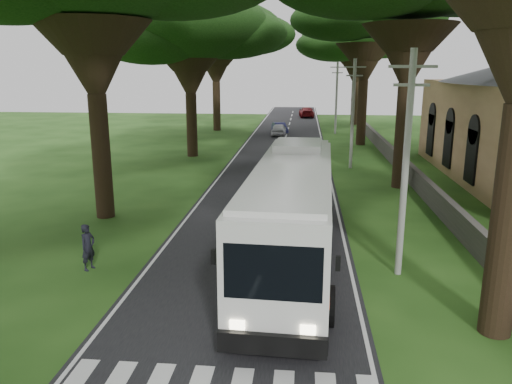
{
  "coord_description": "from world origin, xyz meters",
  "views": [
    {
      "loc": [
        1.94,
        -11.48,
        7.37
      ],
      "look_at": [
        -0.04,
        9.08,
        2.2
      ],
      "focal_mm": 35.0,
      "sensor_mm": 36.0,
      "label": 1
    }
  ],
  "objects_px": {
    "pole_near": "(406,162)",
    "distant_car_a": "(279,129)",
    "distant_car_b": "(280,128)",
    "pedestrian": "(88,247)",
    "coach_bus": "(292,211)",
    "distant_car_c": "(307,112)",
    "pole_mid": "(353,112)",
    "pole_far": "(336,97)"
  },
  "relations": [
    {
      "from": "distant_car_a",
      "to": "pedestrian",
      "type": "bearing_deg",
      "value": 84.83
    },
    {
      "from": "coach_bus",
      "to": "pedestrian",
      "type": "bearing_deg",
      "value": -168.25
    },
    {
      "from": "distant_car_b",
      "to": "distant_car_c",
      "type": "bearing_deg",
      "value": 64.8
    },
    {
      "from": "pole_mid",
      "to": "pole_far",
      "type": "height_order",
      "value": "same"
    },
    {
      "from": "distant_car_b",
      "to": "pedestrian",
      "type": "height_order",
      "value": "pedestrian"
    },
    {
      "from": "pole_far",
      "to": "distant_car_a",
      "type": "distance_m",
      "value": 7.52
    },
    {
      "from": "pole_near",
      "to": "distant_car_a",
      "type": "distance_m",
      "value": 38.52
    },
    {
      "from": "pole_near",
      "to": "distant_car_a",
      "type": "bearing_deg",
      "value": 99.45
    },
    {
      "from": "pole_mid",
      "to": "distant_car_c",
      "type": "bearing_deg",
      "value": 94.67
    },
    {
      "from": "distant_car_a",
      "to": "pole_mid",
      "type": "bearing_deg",
      "value": 111.9
    },
    {
      "from": "pole_near",
      "to": "distant_car_c",
      "type": "distance_m",
      "value": 59.61
    },
    {
      "from": "coach_bus",
      "to": "distant_car_c",
      "type": "height_order",
      "value": "coach_bus"
    },
    {
      "from": "pole_near",
      "to": "distant_car_a",
      "type": "height_order",
      "value": "pole_near"
    },
    {
      "from": "pole_near",
      "to": "distant_car_a",
      "type": "relative_size",
      "value": 2.06
    },
    {
      "from": "pole_mid",
      "to": "pole_far",
      "type": "bearing_deg",
      "value": 90.0
    },
    {
      "from": "distant_car_b",
      "to": "distant_car_c",
      "type": "height_order",
      "value": "distant_car_c"
    },
    {
      "from": "pole_far",
      "to": "distant_car_b",
      "type": "height_order",
      "value": "pole_far"
    },
    {
      "from": "pole_near",
      "to": "pedestrian",
      "type": "xyz_separation_m",
      "value": [
        -11.46,
        -0.69,
        -3.3
      ]
    },
    {
      "from": "distant_car_a",
      "to": "distant_car_b",
      "type": "relative_size",
      "value": 1.09
    },
    {
      "from": "pole_near",
      "to": "distant_car_b",
      "type": "xyz_separation_m",
      "value": [
        -6.34,
        40.17,
        -3.57
      ]
    },
    {
      "from": "pole_far",
      "to": "distant_car_a",
      "type": "relative_size",
      "value": 2.06
    },
    {
      "from": "coach_bus",
      "to": "distant_car_c",
      "type": "bearing_deg",
      "value": 91.88
    },
    {
      "from": "distant_car_c",
      "to": "coach_bus",
      "type": "bearing_deg",
      "value": 85.24
    },
    {
      "from": "pole_mid",
      "to": "distant_car_a",
      "type": "bearing_deg",
      "value": 109.45
    },
    {
      "from": "pole_far",
      "to": "pedestrian",
      "type": "relative_size",
      "value": 4.54
    },
    {
      "from": "distant_car_c",
      "to": "pedestrian",
      "type": "height_order",
      "value": "pedestrian"
    },
    {
      "from": "pole_mid",
      "to": "distant_car_a",
      "type": "height_order",
      "value": "pole_mid"
    },
    {
      "from": "pole_near",
      "to": "pedestrian",
      "type": "relative_size",
      "value": 4.54
    },
    {
      "from": "distant_car_b",
      "to": "pedestrian",
      "type": "bearing_deg",
      "value": -113.13
    },
    {
      "from": "pole_mid",
      "to": "pole_far",
      "type": "xyz_separation_m",
      "value": [
        0.0,
        20.0,
        0.0
      ]
    },
    {
      "from": "distant_car_a",
      "to": "distant_car_c",
      "type": "xyz_separation_m",
      "value": [
        3.08,
        21.59,
        0.09
      ]
    },
    {
      "from": "pole_near",
      "to": "distant_car_b",
      "type": "bearing_deg",
      "value": 98.97
    },
    {
      "from": "pole_near",
      "to": "coach_bus",
      "type": "relative_size",
      "value": 0.59
    },
    {
      "from": "coach_bus",
      "to": "distant_car_c",
      "type": "distance_m",
      "value": 58.92
    },
    {
      "from": "pole_far",
      "to": "distant_car_c",
      "type": "distance_m",
      "value": 19.98
    },
    {
      "from": "pole_far",
      "to": "pedestrian",
      "type": "xyz_separation_m",
      "value": [
        -11.46,
        -40.69,
        -3.3
      ]
    },
    {
      "from": "coach_bus",
      "to": "distant_car_c",
      "type": "relative_size",
      "value": 2.6
    },
    {
      "from": "pole_mid",
      "to": "pole_far",
      "type": "relative_size",
      "value": 1.0
    },
    {
      "from": "distant_car_b",
      "to": "pedestrian",
      "type": "distance_m",
      "value": 41.17
    },
    {
      "from": "distant_car_a",
      "to": "distant_car_c",
      "type": "distance_m",
      "value": 21.8
    },
    {
      "from": "pole_far",
      "to": "pedestrian",
      "type": "bearing_deg",
      "value": -105.72
    },
    {
      "from": "pedestrian",
      "to": "distant_car_a",
      "type": "bearing_deg",
      "value": 12.31
    }
  ]
}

